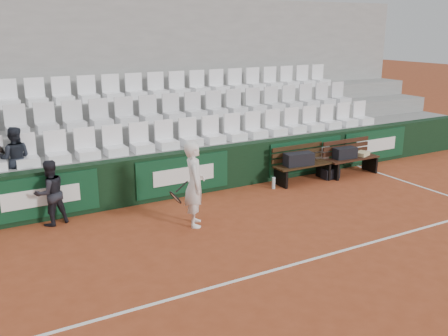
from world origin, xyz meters
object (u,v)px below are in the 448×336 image
bench_left (303,173)px  spectator_c (13,136)px  sports_bag_right (345,153)px  water_bottle_near (274,183)px  sports_bag_ground (330,173)px  tennis_player (195,184)px  bench_right (351,166)px  ball_kid (50,193)px  sports_bag_left (299,159)px  water_bottle_far (329,174)px

bench_left → spectator_c: bearing=170.3°
sports_bag_right → water_bottle_near: 2.23m
sports_bag_ground → tennis_player: size_ratio=0.26×
spectator_c → sports_bag_right: bearing=-171.3°
sports_bag_right → water_bottle_near: sports_bag_right is taller
bench_right → ball_kid: bearing=177.5°
ball_kid → bench_right: bearing=161.2°
bench_right → sports_bag_left: 1.68m
sports_bag_right → ball_kid: size_ratio=0.47×
bench_right → sports_bag_left: sports_bag_left is taller
sports_bag_left → water_bottle_near: 0.89m
sports_bag_ground → water_bottle_far: (-0.08, -0.03, -0.00)m
sports_bag_left → spectator_c: spectator_c is taller
sports_bag_right → water_bottle_far: 0.72m
sports_bag_right → ball_kid: (-7.12, 0.28, 0.05)m
tennis_player → spectator_c: spectator_c is taller
spectator_c → bench_left: bearing=-172.4°
sports_bag_right → tennis_player: (-4.76, -1.09, 0.23)m
bench_left → tennis_player: tennis_player is taller
bench_right → tennis_player: bearing=-168.1°
bench_right → ball_kid: size_ratio=1.18×
ball_kid → spectator_c: 1.38m
spectator_c → sports_bag_left: bearing=-172.8°
ball_kid → spectator_c: bearing=-79.0°
bench_left → ball_kid: ball_kid is taller
bench_right → spectator_c: bearing=171.4°
sports_bag_left → sports_bag_right: (1.42, -0.05, -0.01)m
sports_bag_right → water_bottle_far: sports_bag_right is taller
bench_left → water_bottle_far: 0.74m
bench_right → sports_bag_left: bearing=177.1°
sports_bag_right → spectator_c: (-7.57, 1.14, 1.04)m
bench_right → sports_bag_ground: 0.69m
sports_bag_ground → water_bottle_far: bearing=-157.8°
bench_left → spectator_c: spectator_c is taller
bench_right → water_bottle_near: bench_right is taller
sports_bag_left → water_bottle_near: bearing=-175.2°
spectator_c → tennis_player: bearing=158.9°
sports_bag_left → sports_bag_right: sports_bag_left is taller
water_bottle_far → ball_kid: size_ratio=0.19×
bench_left → sports_bag_right: bearing=-3.0°
bench_left → sports_bag_ground: bench_left is taller
bench_right → tennis_player: size_ratio=0.92×
bench_left → water_bottle_far: bench_left is taller
bench_right → sports_bag_right: 0.42m
tennis_player → ball_kid: 2.74m
bench_left → bench_right: size_ratio=1.00×
sports_bag_left → water_bottle_far: sports_bag_left is taller
bench_right → sports_bag_right: sports_bag_right is taller
bench_left → spectator_c: size_ratio=1.20×
bench_right → water_bottle_far: bearing=-178.1°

